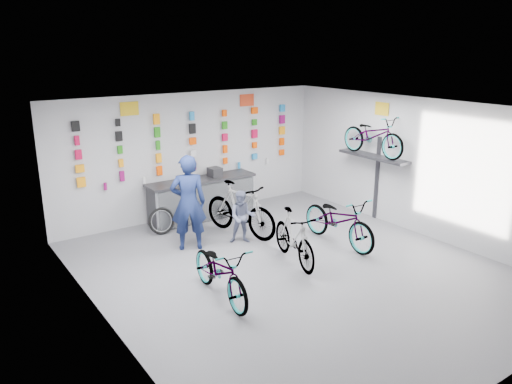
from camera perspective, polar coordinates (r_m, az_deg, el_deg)
floor at (r=9.51m, az=4.44°, el=-8.87°), size 8.00×8.00×0.00m
ceiling at (r=8.67m, az=4.88°, el=9.36°), size 8.00×8.00×0.00m
wall_back at (r=12.23m, az=-7.33°, el=4.23°), size 7.00×0.00×7.00m
wall_left at (r=7.38m, az=-16.98°, el=-4.62°), size 0.00×8.00×8.00m
wall_right at (r=11.46m, az=18.34°, el=2.69°), size 0.00×8.00×8.00m
counter at (r=12.09m, az=-6.14°, el=-0.83°), size 2.70×0.66×1.00m
merch_wall at (r=12.10m, az=-7.25°, el=5.64°), size 5.57×0.08×1.57m
wall_bracket at (r=12.07m, az=13.32°, el=3.59°), size 0.39×1.90×2.00m
sign_left at (r=11.41m, az=-14.27°, el=9.21°), size 0.42×0.02×0.30m
sign_right at (r=12.83m, az=-1.05°, el=10.45°), size 0.42×0.02×0.30m
sign_side at (r=11.99m, az=14.19°, el=9.20°), size 0.02×0.40×0.30m
bike_left at (r=8.33m, az=-4.07°, el=-9.01°), size 0.78×1.90×0.98m
bike_center at (r=9.62m, az=4.37°, el=-5.21°), size 0.88×1.79×1.04m
bike_right at (r=10.62m, az=9.46°, el=-3.16°), size 0.72×2.04×1.07m
bike_service at (r=10.98m, az=-1.81°, el=-1.95°), size 1.07×2.06×1.19m
bike_wall at (r=11.90m, az=13.25°, el=6.31°), size 0.63×1.80×0.95m
clerk at (r=10.19m, az=-7.74°, el=-1.22°), size 0.85×0.72×1.99m
customer at (r=10.55m, az=-1.58°, el=-2.87°), size 0.70×0.66×1.14m
spare_wheel at (r=11.32m, az=-10.75°, el=-3.28°), size 0.61×0.22×0.61m
register at (r=12.11m, az=-4.72°, el=2.29°), size 0.30×0.32×0.22m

